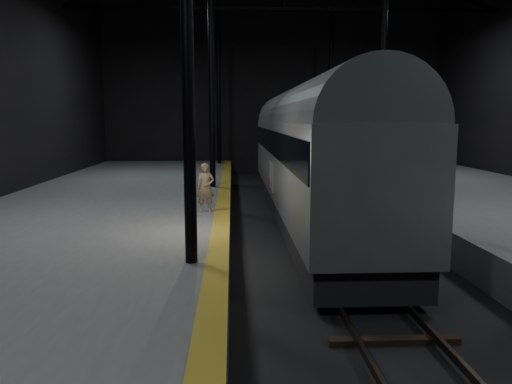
{
  "coord_description": "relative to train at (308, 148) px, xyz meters",
  "views": [
    {
      "loc": [
        -2.91,
        -14.42,
        4.05
      ],
      "look_at": [
        -2.25,
        -0.55,
        2.0
      ],
      "focal_mm": 35.0,
      "sensor_mm": 36.0,
      "label": 1
    }
  ],
  "objects": [
    {
      "name": "train",
      "position": [
        0.0,
        0.0,
        0.0
      ],
      "size": [
        2.92,
        19.49,
        5.21
      ],
      "color": "gray",
      "rests_on": "ground"
    },
    {
      "name": "woman",
      "position": [
        -3.8,
        -2.88,
        -1.1
      ],
      "size": [
        0.59,
        0.4,
        1.61
      ],
      "primitive_type": "imported",
      "rotation": [
        0.0,
        0.0,
        0.02
      ],
      "color": "#927B59",
      "rests_on": "platform_left"
    },
    {
      "name": "platform_left",
      "position": [
        -7.5,
        -4.73,
        -2.41
      ],
      "size": [
        9.0,
        43.8,
        1.0
      ],
      "primitive_type": "cube",
      "color": "#595956",
      "rests_on": "ground"
    },
    {
      "name": "tactile_strip",
      "position": [
        -3.25,
        -4.73,
        -1.9
      ],
      "size": [
        0.5,
        43.8,
        0.01
      ],
      "primitive_type": "cube",
      "color": "olive",
      "rests_on": "platform_left"
    },
    {
      "name": "track",
      "position": [
        0.0,
        -4.73,
        -2.84
      ],
      "size": [
        2.4,
        43.0,
        0.24
      ],
      "color": "#3F3328",
      "rests_on": "ground"
    },
    {
      "name": "ground",
      "position": [
        0.0,
        -4.73,
        -2.91
      ],
      "size": [
        44.0,
        44.0,
        0.0
      ],
      "primitive_type": "plane",
      "color": "black",
      "rests_on": "ground"
    }
  ]
}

